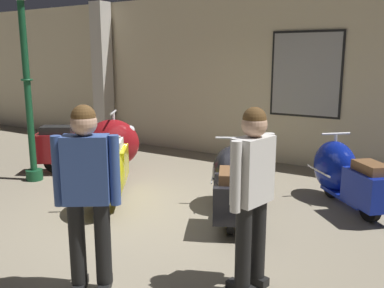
{
  "coord_description": "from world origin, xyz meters",
  "views": [
    {
      "loc": [
        3.24,
        -4.07,
        2.09
      ],
      "look_at": [
        -0.01,
        1.18,
        0.8
      ],
      "focal_mm": 39.16,
      "sensor_mm": 36.0,
      "label": 1
    }
  ],
  "objects_px": {
    "scooter_0": "(96,145)",
    "scooter_2": "(231,181)",
    "scooter_1": "(107,173)",
    "lamppost": "(25,61)",
    "visitor_1": "(87,187)",
    "visitor_0": "(252,187)",
    "scooter_3": "(344,174)"
  },
  "relations": [
    {
      "from": "visitor_0",
      "to": "scooter_3",
      "type": "bearing_deg",
      "value": -82.43
    },
    {
      "from": "scooter_0",
      "to": "visitor_0",
      "type": "distance_m",
      "value": 4.52
    },
    {
      "from": "visitor_1",
      "to": "scooter_0",
      "type": "bearing_deg",
      "value": 9.23
    },
    {
      "from": "scooter_2",
      "to": "visitor_1",
      "type": "bearing_deg",
      "value": 148.48
    },
    {
      "from": "scooter_2",
      "to": "visitor_0",
      "type": "relative_size",
      "value": 1.0
    },
    {
      "from": "scooter_2",
      "to": "scooter_0",
      "type": "bearing_deg",
      "value": 53.55
    },
    {
      "from": "lamppost",
      "to": "visitor_1",
      "type": "relative_size",
      "value": 1.93
    },
    {
      "from": "scooter_0",
      "to": "lamppost",
      "type": "xyz_separation_m",
      "value": [
        -0.61,
        -0.89,
        1.5
      ]
    },
    {
      "from": "scooter_2",
      "to": "scooter_3",
      "type": "bearing_deg",
      "value": -72.25
    },
    {
      "from": "scooter_0",
      "to": "visitor_0",
      "type": "relative_size",
      "value": 1.1
    },
    {
      "from": "scooter_1",
      "to": "scooter_0",
      "type": "bearing_deg",
      "value": -166.35
    },
    {
      "from": "scooter_2",
      "to": "visitor_0",
      "type": "xyz_separation_m",
      "value": [
        0.99,
        -1.59,
        0.51
      ]
    },
    {
      "from": "scooter_0",
      "to": "scooter_1",
      "type": "xyz_separation_m",
      "value": [
        1.37,
        -1.18,
        -0.02
      ]
    },
    {
      "from": "scooter_3",
      "to": "visitor_1",
      "type": "height_order",
      "value": "visitor_1"
    },
    {
      "from": "visitor_0",
      "to": "visitor_1",
      "type": "relative_size",
      "value": 0.99
    },
    {
      "from": "visitor_1",
      "to": "scooter_3",
      "type": "bearing_deg",
      "value": -56.21
    },
    {
      "from": "scooter_3",
      "to": "scooter_1",
      "type": "bearing_deg",
      "value": 80.29
    },
    {
      "from": "visitor_0",
      "to": "visitor_1",
      "type": "xyz_separation_m",
      "value": [
        -1.2,
        -0.79,
        0.01
      ]
    },
    {
      "from": "scooter_1",
      "to": "scooter_2",
      "type": "distance_m",
      "value": 1.74
    },
    {
      "from": "visitor_0",
      "to": "visitor_1",
      "type": "distance_m",
      "value": 1.44
    },
    {
      "from": "visitor_1",
      "to": "lamppost",
      "type": "bearing_deg",
      "value": 24.81
    },
    {
      "from": "scooter_2",
      "to": "visitor_1",
      "type": "xyz_separation_m",
      "value": [
        -0.21,
        -2.38,
        0.53
      ]
    },
    {
      "from": "visitor_0",
      "to": "scooter_2",
      "type": "bearing_deg",
      "value": -46.03
    },
    {
      "from": "scooter_1",
      "to": "lamppost",
      "type": "xyz_separation_m",
      "value": [
        -1.98,
        0.29,
        1.53
      ]
    },
    {
      "from": "lamppost",
      "to": "visitor_1",
      "type": "bearing_deg",
      "value": -30.68
    },
    {
      "from": "scooter_0",
      "to": "visitor_1",
      "type": "height_order",
      "value": "visitor_1"
    },
    {
      "from": "scooter_3",
      "to": "visitor_1",
      "type": "bearing_deg",
      "value": 115.41
    },
    {
      "from": "visitor_0",
      "to": "visitor_1",
      "type": "bearing_deg",
      "value": 45.12
    },
    {
      "from": "scooter_3",
      "to": "visitor_0",
      "type": "distance_m",
      "value": 2.82
    },
    {
      "from": "scooter_3",
      "to": "visitor_0",
      "type": "height_order",
      "value": "visitor_0"
    },
    {
      "from": "scooter_0",
      "to": "scooter_3",
      "type": "bearing_deg",
      "value": -24.0
    },
    {
      "from": "scooter_0",
      "to": "scooter_2",
      "type": "distance_m",
      "value": 3.02
    }
  ]
}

